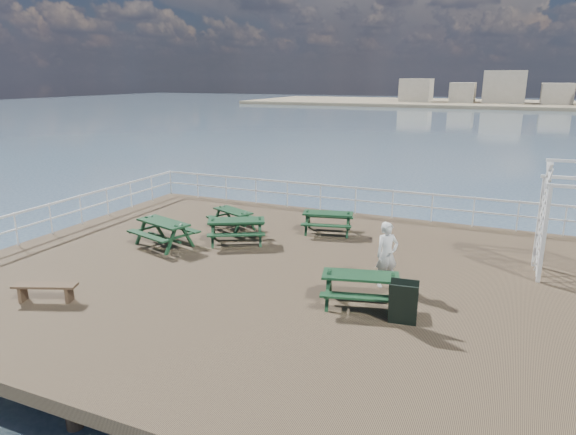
# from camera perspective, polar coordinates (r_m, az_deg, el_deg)

# --- Properties ---
(ground) EXTENTS (18.00, 14.00, 0.30)m
(ground) POSITION_cam_1_polar(r_m,az_deg,el_deg) (14.51, -0.29, -6.56)
(ground) COLOR brown
(ground) RESTS_ON ground
(sea_backdrop) EXTENTS (300.00, 300.00, 9.20)m
(sea_backdrop) POSITION_cam_1_polar(r_m,az_deg,el_deg) (146.65, 26.98, 11.50)
(sea_backdrop) COLOR #41596D
(sea_backdrop) RESTS_ON ground
(railing) EXTENTS (17.77, 13.76, 1.10)m
(railing) POSITION_cam_1_polar(r_m,az_deg,el_deg) (16.46, 3.10, -0.14)
(railing) COLOR silver
(railing) RESTS_ON ground
(picnic_table_a) EXTENTS (2.31, 2.17, 0.89)m
(picnic_table_a) POSITION_cam_1_polar(r_m,az_deg,el_deg) (16.82, -5.75, -0.93)
(picnic_table_a) COLOR #14381E
(picnic_table_a) RESTS_ON ground
(picnic_table_b) EXTENTS (1.95, 1.79, 0.77)m
(picnic_table_b) POSITION_cam_1_polar(r_m,az_deg,el_deg) (18.43, -6.13, 0.26)
(picnic_table_b) COLOR #14381E
(picnic_table_b) RESTS_ON ground
(picnic_table_c) EXTENTS (1.97, 1.72, 0.83)m
(picnic_table_c) POSITION_cam_1_polar(r_m,az_deg,el_deg) (17.85, 4.45, -0.07)
(picnic_table_c) COLOR #14381E
(picnic_table_c) RESTS_ON ground
(picnic_table_d) EXTENTS (2.25, 2.00, 0.92)m
(picnic_table_d) POSITION_cam_1_polar(r_m,az_deg,el_deg) (16.92, -13.67, -1.13)
(picnic_table_d) COLOR #14381E
(picnic_table_d) RESTS_ON ground
(picnic_table_e) EXTENTS (2.09, 1.83, 0.87)m
(picnic_table_e) POSITION_cam_1_polar(r_m,az_deg,el_deg) (12.36, 8.04, -7.19)
(picnic_table_e) COLOR #14381E
(picnic_table_e) RESTS_ON ground
(flat_bench_far) EXTENTS (1.55, 0.90, 0.44)m
(flat_bench_far) POSITION_cam_1_polar(r_m,az_deg,el_deg) (13.82, -25.36, -7.15)
(flat_bench_far) COLOR brown
(flat_bench_far) RESTS_ON ground
(sandwich_board) EXTENTS (0.66, 0.52, 1.01)m
(sandwich_board) POSITION_cam_1_polar(r_m,az_deg,el_deg) (11.61, 12.67, -9.32)
(sandwich_board) COLOR black
(sandwich_board) RESTS_ON ground
(person) EXTENTS (0.74, 0.73, 1.71)m
(person) POSITION_cam_1_polar(r_m,az_deg,el_deg) (13.46, 10.93, -4.06)
(person) COLOR silver
(person) RESTS_ON ground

